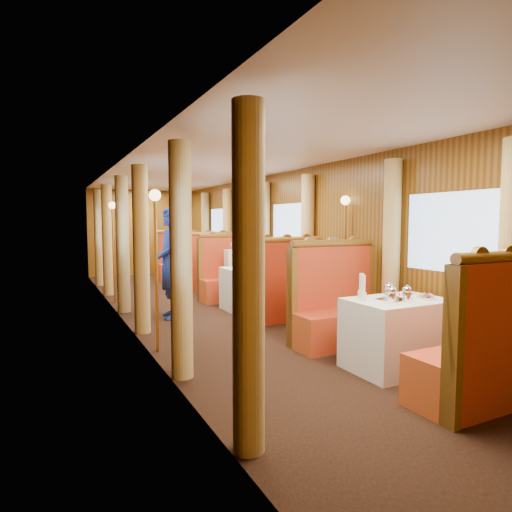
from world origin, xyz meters
TOP-DOWN VIEW (x-y plane):
  - floor at (0.00, 0.00)m, footprint 3.00×12.00m
  - ceiling at (0.00, 0.00)m, footprint 3.00×12.00m
  - wall_far at (0.00, 6.00)m, footprint 3.00×0.01m
  - wall_left at (-1.50, 0.00)m, footprint 0.01×12.00m
  - wall_right at (1.50, 0.00)m, footprint 0.01×12.00m
  - doorway_far at (0.00, 5.97)m, footprint 0.80×0.04m
  - table_near at (0.75, -3.50)m, footprint 1.05×0.72m
  - banquette_near_fwd at (0.75, -4.51)m, footprint 1.30×0.55m
  - banquette_near_aft at (0.75, -2.49)m, footprint 1.30×0.55m
  - table_mid at (0.75, 0.00)m, footprint 1.05×0.72m
  - banquette_mid_fwd at (0.75, -1.01)m, footprint 1.30×0.55m
  - banquette_mid_aft at (0.75, 1.01)m, footprint 1.30×0.55m
  - table_far at (0.75, 3.50)m, footprint 1.05×0.72m
  - banquette_far_fwd at (0.75, 2.49)m, footprint 1.30×0.55m
  - banquette_far_aft at (0.75, 4.51)m, footprint 1.30×0.55m
  - tea_tray at (0.67, -3.51)m, footprint 0.39×0.34m
  - teapot_left at (0.54, -3.61)m, footprint 0.18×0.16m
  - teapot_right at (0.71, -3.64)m, footprint 0.19×0.16m
  - teapot_back at (0.67, -3.43)m, footprint 0.19×0.17m
  - fruit_plate at (1.04, -3.60)m, footprint 0.20×0.20m
  - cup_inboard at (0.36, -3.38)m, footprint 0.08×0.08m
  - cup_outboard at (0.45, -3.26)m, footprint 0.08×0.08m
  - rose_vase_mid at (0.72, 0.02)m, footprint 0.06×0.06m
  - rose_vase_far at (0.74, 3.51)m, footprint 0.06×0.06m
  - window_left_near at (-1.49, -3.50)m, footprint 0.01×1.20m
  - curtain_left_near_a at (-1.38, -4.28)m, footprint 0.22×0.22m
  - curtain_left_near_b at (-1.38, -2.72)m, footprint 0.22×0.22m
  - window_right_near at (1.49, -3.50)m, footprint 0.01×1.20m
  - curtain_right_near_a at (1.38, -4.28)m, footprint 0.22×0.22m
  - curtain_right_near_b at (1.38, -2.72)m, footprint 0.22×0.22m
  - window_left_mid at (-1.49, 0.00)m, footprint 0.01×1.20m
  - curtain_left_mid_a at (-1.38, -0.78)m, footprint 0.22×0.22m
  - curtain_left_mid_b at (-1.38, 0.78)m, footprint 0.22×0.22m
  - window_right_mid at (1.49, 0.00)m, footprint 0.01×1.20m
  - curtain_right_mid_a at (1.38, -0.78)m, footprint 0.22×0.22m
  - curtain_right_mid_b at (1.38, 0.78)m, footprint 0.22×0.22m
  - window_left_far at (-1.49, 3.50)m, footprint 0.01×1.20m
  - curtain_left_far_a at (-1.38, 2.72)m, footprint 0.22×0.22m
  - curtain_left_far_b at (-1.38, 4.28)m, footprint 0.22×0.22m
  - window_right_far at (1.49, 3.50)m, footprint 0.01×1.20m
  - curtain_right_far_a at (1.38, 2.72)m, footprint 0.22×0.22m
  - curtain_right_far_b at (1.38, 4.28)m, footprint 0.22×0.22m
  - sconce_left_fore at (-1.40, -1.75)m, footprint 0.14×0.14m
  - sconce_right_fore at (1.40, -1.75)m, footprint 0.14×0.14m
  - sconce_left_aft at (-1.40, 1.75)m, footprint 0.14×0.14m
  - sconce_right_aft at (1.40, 1.75)m, footprint 0.14×0.14m
  - steward at (-0.77, -0.04)m, footprint 0.50×0.70m
  - passenger at (0.75, 0.76)m, footprint 0.40×0.44m

SIDE VIEW (x-z plane):
  - floor at x=0.00m, z-range -0.01..0.01m
  - table_near at x=0.75m, z-range 0.00..0.75m
  - table_mid at x=0.75m, z-range 0.00..0.75m
  - table_far at x=0.75m, z-range 0.00..0.75m
  - banquette_near_fwd at x=0.75m, z-range -0.25..1.09m
  - banquette_near_aft at x=0.75m, z-range -0.25..1.09m
  - banquette_mid_fwd at x=0.75m, z-range -0.25..1.09m
  - banquette_mid_aft at x=0.75m, z-range -0.25..1.09m
  - banquette_far_fwd at x=0.75m, z-range -0.25..1.09m
  - banquette_far_aft at x=0.75m, z-range -0.25..1.09m
  - passenger at x=0.75m, z-range 0.36..1.12m
  - tea_tray at x=0.67m, z-range 0.75..0.76m
  - fruit_plate at x=1.04m, z-range 0.74..0.80m
  - teapot_left at x=0.54m, z-range 0.75..0.87m
  - teapot_right at x=0.71m, z-range 0.75..0.88m
  - teapot_back at x=0.67m, z-range 0.75..0.88m
  - cup_inboard at x=0.36m, z-range 0.72..0.99m
  - cup_outboard at x=0.45m, z-range 0.72..0.99m
  - steward at x=-0.77m, z-range 0.00..1.80m
  - rose_vase_mid at x=0.72m, z-range 0.75..1.11m
  - rose_vase_far at x=0.74m, z-range 0.75..1.11m
  - doorway_far at x=0.00m, z-range 0.00..2.00m
  - curtain_left_near_a at x=-1.38m, z-range 0.00..2.35m
  - curtain_left_near_b at x=-1.38m, z-range 0.00..2.35m
  - curtain_right_near_a at x=1.38m, z-range 0.00..2.35m
  - curtain_right_near_b at x=1.38m, z-range 0.00..2.35m
  - curtain_left_mid_a at x=-1.38m, z-range 0.00..2.35m
  - curtain_left_mid_b at x=-1.38m, z-range 0.00..2.35m
  - curtain_right_mid_a at x=1.38m, z-range 0.00..2.35m
  - curtain_right_mid_b at x=1.38m, z-range 0.00..2.35m
  - curtain_left_far_a at x=-1.38m, z-range 0.00..2.35m
  - curtain_left_far_b at x=-1.38m, z-range 0.00..2.35m
  - curtain_right_far_a at x=1.38m, z-range 0.00..2.35m
  - curtain_right_far_b at x=1.38m, z-range 0.00..2.35m
  - wall_far at x=0.00m, z-range 0.00..2.50m
  - wall_left at x=-1.50m, z-range 0.00..2.50m
  - wall_right at x=1.50m, z-range 0.00..2.50m
  - sconce_left_fore at x=-1.40m, z-range 0.41..2.36m
  - sconce_right_fore at x=1.40m, z-range 0.41..2.36m
  - sconce_left_aft at x=-1.40m, z-range 0.41..2.36m
  - sconce_right_aft at x=1.40m, z-range 0.41..2.36m
  - window_left_near at x=-1.49m, z-range 1.00..1.90m
  - window_right_near at x=1.49m, z-range 1.00..1.90m
  - window_left_mid at x=-1.49m, z-range 1.00..1.90m
  - window_right_mid at x=1.49m, z-range 1.00..1.90m
  - window_left_far at x=-1.49m, z-range 1.00..1.90m
  - window_right_far at x=1.49m, z-range 1.00..1.90m
  - ceiling at x=0.00m, z-range 2.49..2.51m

